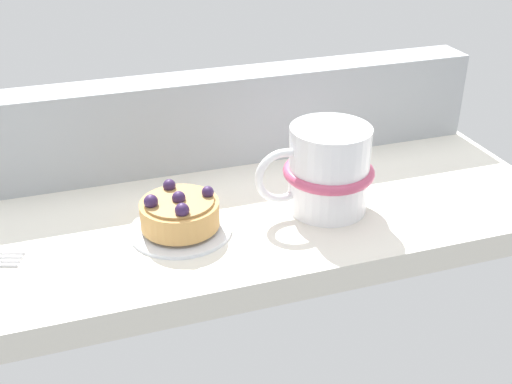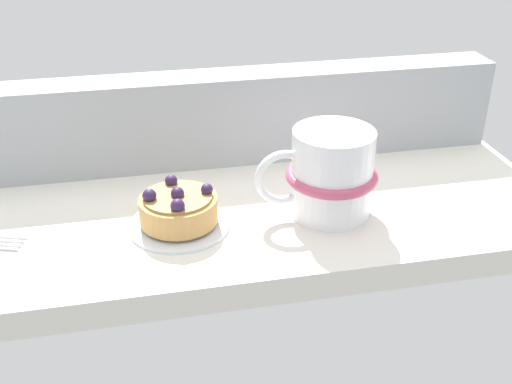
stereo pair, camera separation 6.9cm
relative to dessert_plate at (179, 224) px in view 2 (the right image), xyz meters
The scene contains 5 objects.
ground_plane 4.89cm from the dessert_plate, 55.16° to the left, with size 83.35×30.42×3.15cm, color silver.
window_rail_back 17.16cm from the dessert_plate, 80.95° to the left, with size 81.68×5.62×11.57cm, color #9EA3A8.
dessert_plate is the anchor object (origin of this frame).
raspberry_tart 2.05cm from the dessert_plate, 156.65° to the right, with size 8.43×8.43×4.23cm.
coffee_mug 17.38cm from the dessert_plate, ahead, with size 13.80×10.23×9.91cm.
Camera 2 is at (-6.47, -63.18, 36.50)cm, focal length 44.60 mm.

